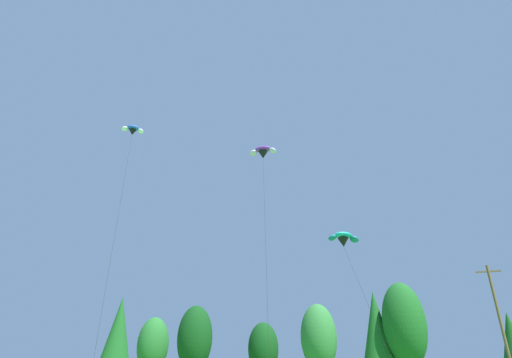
% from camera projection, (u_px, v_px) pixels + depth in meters
% --- Properties ---
extents(treeline_tree_a, '(4.50, 4.50, 13.17)m').
position_uv_depth(treeline_tree_a, '(119.00, 330.00, 62.89)').
color(treeline_tree_a, '#472D19').
rests_on(treeline_tree_a, ground_plane).
extents(treeline_tree_b, '(4.36, 4.36, 9.47)m').
position_uv_depth(treeline_tree_b, '(153.00, 345.00, 56.64)').
color(treeline_tree_b, '#472D19').
rests_on(treeline_tree_b, ground_plane).
extents(treeline_tree_c, '(4.67, 4.67, 10.62)m').
position_uv_depth(treeline_tree_c, '(195.00, 338.00, 53.88)').
color(treeline_tree_c, '#472D19').
rests_on(treeline_tree_c, ground_plane).
extents(treeline_tree_d, '(4.12, 4.12, 8.58)m').
position_uv_depth(treeline_tree_d, '(263.00, 349.00, 54.62)').
color(treeline_tree_d, '#472D19').
rests_on(treeline_tree_d, ground_plane).
extents(treeline_tree_e, '(4.67, 4.67, 10.62)m').
position_uv_depth(treeline_tree_e, '(319.00, 337.00, 52.45)').
color(treeline_tree_e, '#472D19').
rests_on(treeline_tree_e, ground_plane).
extents(treeline_tree_f, '(4.25, 4.25, 12.03)m').
position_uv_depth(treeline_tree_f, '(377.00, 327.00, 51.74)').
color(treeline_tree_f, '#472D19').
rests_on(treeline_tree_f, ground_plane).
extents(treeline_tree_g, '(5.27, 5.27, 12.85)m').
position_uv_depth(treeline_tree_g, '(404.00, 324.00, 50.23)').
color(treeline_tree_g, '#472D19').
rests_on(treeline_tree_g, ground_plane).
extents(utility_pole, '(2.20, 0.26, 11.85)m').
position_uv_depth(utility_pole, '(502.00, 327.00, 36.85)').
color(utility_pole, brown).
rests_on(utility_pole, ground_plane).
extents(parafoil_kite_high_blue_white, '(9.75, 12.93, 25.05)m').
position_uv_depth(parafoil_kite_high_blue_white, '(133.00, 130.00, 42.80)').
color(parafoil_kite_high_blue_white, blue).
extents(parafoil_kite_mid_purple, '(5.07, 12.54, 21.10)m').
position_uv_depth(parafoil_kite_mid_purple, '(263.00, 152.00, 39.75)').
color(parafoil_kite_mid_purple, purple).
extents(parafoil_kite_far_teal, '(4.59, 14.74, 12.22)m').
position_uv_depth(parafoil_kite_far_teal, '(343.00, 239.00, 35.71)').
color(parafoil_kite_far_teal, teal).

